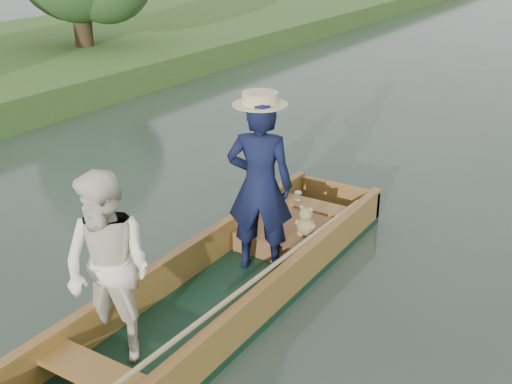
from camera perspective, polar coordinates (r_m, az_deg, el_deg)
The scene contains 2 objects.
ground at distance 6.15m, azimuth -3.02°, elevation -10.04°, with size 120.00×120.00×0.00m, color #283D30.
punt at distance 5.83m, azimuth -4.38°, elevation -5.38°, with size 1.22×5.00×1.88m.
Camera 1 is at (3.01, -4.20, 3.33)m, focal length 45.00 mm.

